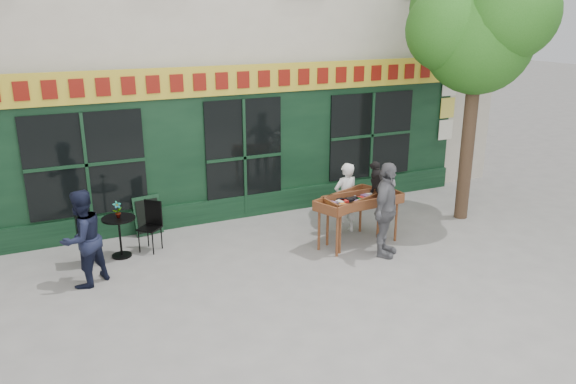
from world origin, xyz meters
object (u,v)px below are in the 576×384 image
(dog, at_px, (381,178))
(woman, at_px, (346,198))
(man_right, at_px, (386,210))
(man_left, at_px, (82,239))
(book_cart_center, at_px, (363,203))
(book_cart_right, at_px, (350,203))
(bistro_table, at_px, (119,229))

(dog, height_order, woman, dog)
(dog, bearing_deg, man_right, -117.34)
(man_right, relative_size, man_left, 1.09)
(book_cart_center, bearing_deg, dog, -10.81)
(man_left, bearing_deg, book_cart_right, 140.54)
(man_right, bearing_deg, bistro_table, 114.61)
(book_cart_center, xyz_separation_m, woman, (0.00, 0.65, -0.09))
(bistro_table, bearing_deg, man_right, -23.98)
(book_cart_center, height_order, man_right, man_right)
(book_cart_right, xyz_separation_m, bistro_table, (-4.14, 1.22, -0.28))
(book_cart_right, distance_m, bistro_table, 4.33)
(woman, bearing_deg, bistro_table, -11.33)
(dog, bearing_deg, bistro_table, 161.19)
(book_cart_center, xyz_separation_m, man_right, (0.07, -0.66, 0.06))
(book_cart_center, relative_size, dog, 2.55)
(bistro_table, relative_size, man_left, 0.47)
(book_cart_right, distance_m, man_left, 4.85)
(dog, height_order, man_right, man_right)
(man_right, bearing_deg, dog, 23.94)
(woman, xyz_separation_m, bistro_table, (-4.37, 0.66, -0.19))
(man_right, bearing_deg, book_cart_right, 70.40)
(woman, xyz_separation_m, book_cart_right, (-0.23, -0.56, 0.09))
(dog, bearing_deg, book_cart_right, 163.76)
(woman, xyz_separation_m, man_right, (0.07, -1.31, 0.16))
(book_cart_center, bearing_deg, man_left, 172.64)
(book_cart_right, bearing_deg, woman, 46.26)
(book_cart_center, distance_m, book_cart_right, 0.25)
(woman, height_order, man_left, man_left)
(man_right, xyz_separation_m, man_left, (-5.14, 1.07, -0.07))
(book_cart_right, relative_size, man_left, 0.99)
(woman, height_order, man_right, man_right)
(book_cart_center, height_order, book_cart_right, same)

